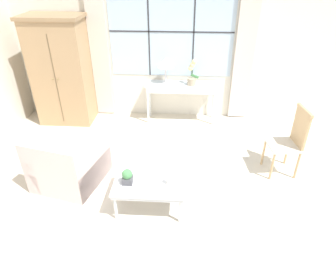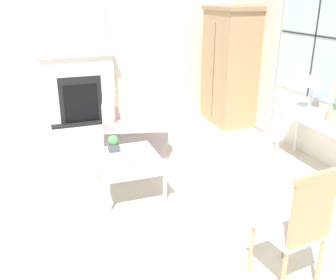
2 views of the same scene
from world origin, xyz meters
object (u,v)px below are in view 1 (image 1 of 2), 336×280
(table_lamp, at_px, (166,63))
(side_chair_wooden, at_px, (291,138))
(coffee_table, at_px, (150,181))
(armoire, at_px, (62,71))
(console_table, at_px, (182,88))
(potted_plant_small, at_px, (127,176))
(armchair_upholstered, at_px, (69,167))
(potted_orchid, at_px, (192,75))
(pillar_candle, at_px, (169,180))

(table_lamp, bearing_deg, side_chair_wooden, -39.99)
(side_chair_wooden, relative_size, coffee_table, 1.17)
(armoire, distance_m, coffee_table, 3.14)
(console_table, bearing_deg, armoire, -177.29)
(console_table, xyz_separation_m, coffee_table, (-0.34, -2.48, -0.31))
(table_lamp, xyz_separation_m, side_chair_wooden, (1.97, -1.66, -0.58))
(console_table, height_order, side_chair_wooden, side_chair_wooden)
(armoire, height_order, table_lamp, armoire)
(side_chair_wooden, bearing_deg, potted_plant_small, -157.08)
(table_lamp, bearing_deg, console_table, -4.71)
(table_lamp, xyz_separation_m, armchair_upholstered, (-1.26, -2.12, -0.91))
(potted_orchid, height_order, pillar_candle, potted_orchid)
(armoire, relative_size, side_chair_wooden, 1.90)
(armoire, bearing_deg, armchair_upholstered, -70.19)
(coffee_table, relative_size, potted_plant_small, 4.40)
(pillar_candle, bearing_deg, potted_plant_small, -178.77)
(table_lamp, height_order, potted_orchid, table_lamp)
(coffee_table, height_order, potted_plant_small, potted_plant_small)
(console_table, bearing_deg, armchair_upholstered, -126.96)
(console_table, xyz_separation_m, side_chair_wooden, (1.66, -1.63, -0.09))
(armchair_upholstered, distance_m, coffee_table, 1.30)
(side_chair_wooden, relative_size, potted_plant_small, 5.17)
(armoire, height_order, coffee_table, armoire)
(armoire, distance_m, potted_plant_small, 3.04)
(table_lamp, relative_size, armchair_upholstered, 0.46)
(armoire, relative_size, coffee_table, 2.24)
(console_table, height_order, potted_plant_small, console_table)
(coffee_table, bearing_deg, armchair_upholstered, 162.66)
(coffee_table, distance_m, potted_plant_small, 0.33)
(console_table, height_order, pillar_candle, console_table)
(potted_orchid, height_order, side_chair_wooden, potted_orchid)
(potted_plant_small, xyz_separation_m, pillar_candle, (0.52, 0.01, -0.04))
(armoire, xyz_separation_m, potted_plant_small, (1.68, -2.48, -0.50))
(console_table, distance_m, potted_plant_small, 2.67)
(table_lamp, distance_m, pillar_candle, 2.70)
(side_chair_wooden, bearing_deg, table_lamp, 140.01)
(table_lamp, distance_m, potted_orchid, 0.55)
(armchair_upholstered, height_order, side_chair_wooden, side_chair_wooden)
(console_table, distance_m, side_chair_wooden, 2.33)
(console_table, bearing_deg, potted_orchid, -9.89)
(armoire, height_order, pillar_candle, armoire)
(console_table, distance_m, armchair_upholstered, 2.65)
(table_lamp, height_order, armchair_upholstered, table_lamp)
(side_chair_wooden, bearing_deg, armchair_upholstered, -171.82)
(table_lamp, xyz_separation_m, coffee_table, (-0.03, -2.51, -0.80))
(console_table, relative_size, pillar_candle, 8.93)
(table_lamp, relative_size, potted_plant_small, 2.42)
(armchair_upholstered, bearing_deg, pillar_candle, -18.02)
(armoire, distance_m, side_chair_wooden, 4.25)
(potted_plant_small, height_order, pillar_candle, potted_plant_small)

